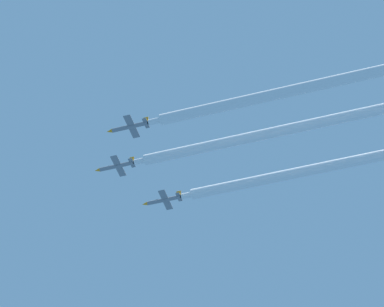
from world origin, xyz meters
The scene contains 6 objects.
jet_lead centered at (0.29, 8.83, 169.69)m, with size 7.33×10.68×2.57m.
jet_left_wingman centered at (-13.37, 0.49, 167.24)m, with size 7.33×10.68×2.57m.
jet_right_wingman centered at (12.97, 0.56, 167.37)m, with size 7.33×10.68×2.57m.
smoke_trail_lead centered at (0.29, -31.94, 169.66)m, with size 2.63×71.75×2.63m.
smoke_trail_left_wingman centered at (-13.37, -42.79, 167.22)m, with size 2.63×76.76×2.63m.
smoke_trail_right_wingman centered at (12.97, -39.70, 167.34)m, with size 2.63×70.73×2.63m.
Camera 1 is at (-153.69, -56.84, 2.72)m, focal length 89.22 mm.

